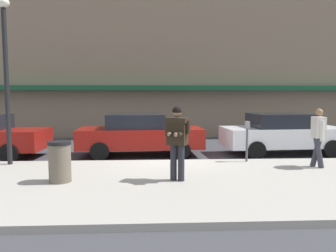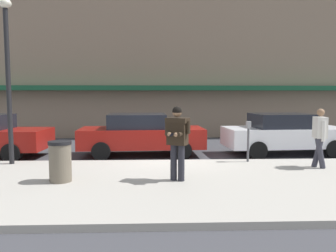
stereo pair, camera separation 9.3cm
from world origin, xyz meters
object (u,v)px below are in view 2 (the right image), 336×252
Objects in this scene: parked_sedan_mid at (141,134)px; man_texting_on_phone at (177,135)px; parked_sedan_far at (284,134)px; pedestrian_in_light_coat at (320,134)px; parking_meter at (248,135)px; trash_bin at (60,161)px; street_lamp_post at (8,64)px.

man_texting_on_phone reaches higher than parked_sedan_mid.
parked_sedan_far is 2.71× the size of pedestrian_in_light_coat.
pedestrian_in_light_coat is at bearing -27.47° from parking_meter.
trash_bin is at bearing -149.58° from parked_sedan_far.
parked_sedan_mid is at bearing 150.84° from pedestrian_in_light_coat.
man_texting_on_phone is (1.06, -4.20, 0.46)m from parked_sedan_mid.
parking_meter is at bearing -134.45° from parked_sedan_far.
street_lamp_post is 3.84× the size of parking_meter.
trash_bin is at bearing 179.70° from man_texting_on_phone.
parked_sedan_far is 9.70m from street_lamp_post.
parked_sedan_far is at bearing 30.42° from trash_bin.
parked_sedan_mid is 4.67× the size of trash_bin.
parked_sedan_mid is 5.99m from pedestrian_in_light_coat.
parked_sedan_far is at bearing 87.29° from pedestrian_in_light_coat.
parked_sedan_far is 0.95× the size of street_lamp_post.
man_texting_on_phone is at bearing -23.91° from street_lamp_post.
parked_sedan_far is 8.24m from trash_bin.
parked_sedan_mid is at bearing 149.98° from parking_meter.
pedestrian_in_light_coat reaches higher than parked_sedan_far.
street_lamp_post reaches higher than trash_bin.
street_lamp_post reaches higher than parked_sedan_far.
street_lamp_post is 3.91m from trash_bin.
parked_sedan_far is 2.92m from pedestrian_in_light_coat.
man_texting_on_phone is at bearing -135.74° from parked_sedan_far.
street_lamp_post is (-9.05, 0.88, 2.03)m from pedestrian_in_light_coat.
pedestrian_in_light_coat is 9.32m from street_lamp_post.
parked_sedan_far is 3.63× the size of parking_meter.
parking_meter is (2.37, 2.22, -0.28)m from man_texting_on_phone.
parked_sedan_mid is 4.93m from street_lamp_post.
man_texting_on_phone reaches higher than pedestrian_in_light_coat.
trash_bin is at bearing -169.63° from pedestrian_in_light_coat.
pedestrian_in_light_coat reaches higher than trash_bin.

